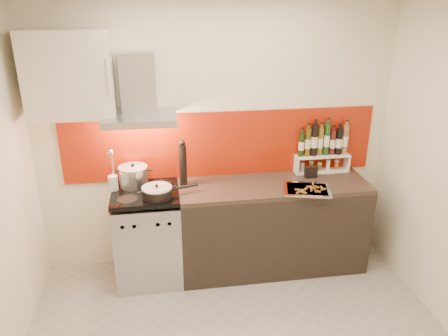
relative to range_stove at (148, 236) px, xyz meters
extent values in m
cube|color=silver|center=(0.70, 0.30, 0.86)|extent=(3.40, 0.02, 2.60)
cube|color=maroon|center=(0.75, 0.29, 0.78)|extent=(3.00, 0.02, 0.64)
cube|color=#B7B7BA|center=(0.00, 0.00, -0.02)|extent=(0.60, 0.60, 0.84)
cube|color=black|center=(0.00, -0.28, -0.11)|extent=(0.50, 0.02, 0.40)
cube|color=#B7B7BA|center=(0.00, -0.28, 0.28)|extent=(0.56, 0.02, 0.12)
cube|color=#FF190C|center=(0.00, -0.29, 0.28)|extent=(0.10, 0.01, 0.04)
cube|color=black|center=(0.00, 0.00, 0.45)|extent=(0.60, 0.60, 0.04)
cube|color=black|center=(1.20, 0.00, -0.01)|extent=(1.80, 0.60, 0.86)
cube|color=#33271F|center=(1.20, 0.00, 0.44)|extent=(1.80, 0.60, 0.04)
cube|color=#B7B7BA|center=(0.00, 0.05, 1.14)|extent=(0.62, 0.50, 0.06)
cube|color=#B7B7BA|center=(0.00, 0.20, 1.42)|extent=(0.30, 0.18, 0.50)
sphere|color=#FFD18C|center=(-0.15, 0.05, 1.10)|extent=(0.07, 0.07, 0.07)
sphere|color=#FFD18C|center=(0.15, 0.05, 1.10)|extent=(0.07, 0.07, 0.07)
cube|color=beige|center=(-0.55, 0.13, 1.51)|extent=(0.70, 0.35, 0.72)
cylinder|color=#B7B7BA|center=(-0.10, 0.13, 0.56)|extent=(0.26, 0.26, 0.18)
cylinder|color=#99999E|center=(-0.10, 0.13, 0.66)|extent=(0.27, 0.27, 0.01)
sphere|color=black|center=(-0.10, 0.13, 0.68)|extent=(0.03, 0.03, 0.03)
cylinder|color=black|center=(0.11, -0.14, 0.51)|extent=(0.26, 0.26, 0.08)
cylinder|color=#99999E|center=(0.11, -0.14, 0.56)|extent=(0.27, 0.27, 0.01)
sphere|color=black|center=(0.11, -0.14, 0.58)|extent=(0.03, 0.03, 0.03)
cylinder|color=black|center=(0.35, -0.07, 0.52)|extent=(0.25, 0.09, 0.03)
cylinder|color=silver|center=(-0.28, 0.07, 0.53)|extent=(0.09, 0.09, 0.15)
cylinder|color=silver|center=(-0.27, 0.07, 0.72)|extent=(0.01, 0.07, 0.27)
sphere|color=silver|center=(-0.27, 0.02, 0.85)|extent=(0.06, 0.06, 0.06)
cylinder|color=black|center=(0.36, 0.11, 0.65)|extent=(0.07, 0.07, 0.39)
sphere|color=black|center=(0.36, 0.11, 0.87)|extent=(0.05, 0.05, 0.05)
cube|color=white|center=(1.75, 0.23, 0.47)|extent=(0.55, 0.15, 0.01)
cube|color=white|center=(1.48, 0.23, 0.54)|extent=(0.01, 0.15, 0.15)
cube|color=white|center=(2.01, 0.23, 0.54)|extent=(0.02, 0.15, 0.15)
cube|color=white|center=(1.75, 0.23, 0.63)|extent=(0.55, 0.15, 0.02)
cylinder|color=black|center=(1.52, 0.23, 0.76)|extent=(0.05, 0.05, 0.24)
cylinder|color=#50390D|center=(1.59, 0.23, 0.77)|extent=(0.06, 0.06, 0.28)
cylinder|color=black|center=(1.65, 0.23, 0.79)|extent=(0.07, 0.07, 0.31)
cylinder|color=brown|center=(1.72, 0.23, 0.78)|extent=(0.05, 0.05, 0.28)
cylinder|color=#183B15|center=(1.78, 0.23, 0.80)|extent=(0.06, 0.06, 0.32)
cylinder|color=#4A1314|center=(1.84, 0.23, 0.76)|extent=(0.05, 0.05, 0.25)
cylinder|color=black|center=(1.91, 0.23, 0.77)|extent=(0.06, 0.06, 0.26)
cylinder|color=brown|center=(1.97, 0.23, 0.78)|extent=(0.06, 0.06, 0.30)
cylinder|color=#B5A893|center=(1.55, 0.23, 0.51)|extent=(0.04, 0.04, 0.08)
cylinder|color=brown|center=(1.64, 0.23, 0.52)|extent=(0.04, 0.04, 0.09)
cylinder|color=brown|center=(1.73, 0.23, 0.51)|extent=(0.04, 0.04, 0.06)
cylinder|color=white|center=(1.82, 0.23, 0.52)|extent=(0.04, 0.04, 0.09)
cylinder|color=#A44B1B|center=(1.91, 0.23, 0.52)|extent=(0.04, 0.04, 0.08)
cube|color=black|center=(1.59, 0.09, 0.52)|extent=(0.12, 0.05, 0.10)
cube|color=silver|center=(1.45, -0.20, 0.47)|extent=(0.46, 0.40, 0.01)
cube|color=silver|center=(1.45, -0.20, 0.48)|extent=(0.49, 0.42, 0.01)
cube|color=red|center=(1.45, -0.20, 0.48)|extent=(0.41, 0.35, 0.01)
cube|color=brown|center=(1.36, -0.22, 0.49)|extent=(0.06, 0.03, 0.01)
cube|color=brown|center=(1.48, -0.18, 0.49)|extent=(0.06, 0.03, 0.01)
cube|color=brown|center=(1.51, -0.27, 0.49)|extent=(0.03, 0.06, 0.01)
cube|color=brown|center=(1.39, -0.29, 0.49)|extent=(0.05, 0.04, 0.01)
cube|color=brown|center=(1.59, -0.22, 0.49)|extent=(0.02, 0.05, 0.01)
cube|color=brown|center=(1.51, -0.25, 0.49)|extent=(0.03, 0.06, 0.01)
cube|color=brown|center=(1.59, -0.25, 0.49)|extent=(0.05, 0.03, 0.01)
cube|color=brown|center=(1.48, -0.25, 0.49)|extent=(0.03, 0.06, 0.01)
cube|color=brown|center=(1.50, -0.21, 0.49)|extent=(0.04, 0.05, 0.01)
cube|color=brown|center=(1.52, -0.29, 0.49)|extent=(0.05, 0.04, 0.01)
cube|color=brown|center=(1.54, -0.12, 0.49)|extent=(0.04, 0.05, 0.01)
cube|color=brown|center=(1.39, -0.24, 0.49)|extent=(0.05, 0.02, 0.01)
cube|color=brown|center=(1.44, -0.22, 0.49)|extent=(0.05, 0.05, 0.01)
cube|color=brown|center=(1.35, -0.28, 0.49)|extent=(0.05, 0.04, 0.01)
cube|color=brown|center=(1.55, -0.19, 0.49)|extent=(0.05, 0.05, 0.01)
cube|color=brown|center=(1.39, -0.26, 0.49)|extent=(0.05, 0.05, 0.01)
camera|label=1|loc=(0.16, -3.64, 2.14)|focal=35.00mm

